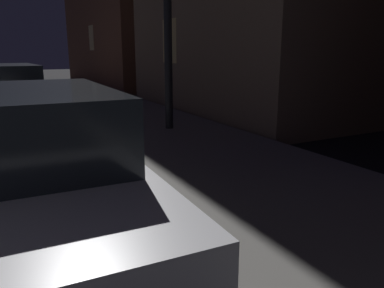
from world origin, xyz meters
name	(u,v)px	position (x,y,z in m)	size (l,w,h in m)	color
car_white	(13,173)	(2.85, 3.61, 0.70)	(2.16, 4.50, 1.43)	silver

